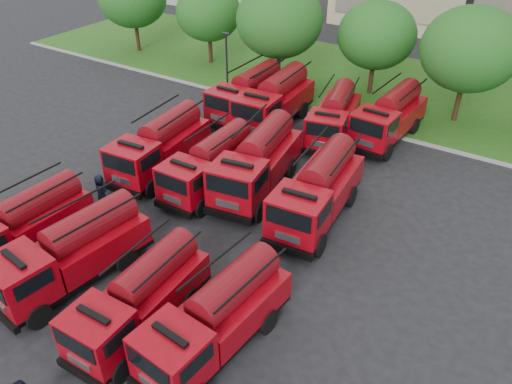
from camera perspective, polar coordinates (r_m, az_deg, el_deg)
ground at (r=23.09m, az=-7.64°, el=-9.17°), size 140.00×140.00×0.00m
lawn at (r=43.09m, az=15.04°, el=11.42°), size 70.00×16.00×0.12m
curb at (r=36.03m, az=10.65°, el=7.58°), size 70.00×0.30×0.14m
tree_1 at (r=46.28m, az=-5.45°, el=19.75°), size 5.71×5.71×6.98m
tree_2 at (r=40.54m, az=2.69°, el=19.03°), size 6.72×6.72×8.22m
tree_3 at (r=40.11m, az=13.64°, el=17.02°), size 5.88×5.88×7.19m
tree_4 at (r=36.92m, az=23.32°, el=14.74°), size 6.55×6.55×8.01m
lamp_post_0 at (r=38.83m, az=-3.36°, el=14.56°), size 0.60×0.25×5.11m
fire_truck_0 at (r=25.62m, az=-24.97°, el=-3.30°), size 2.63×6.66×2.99m
fire_truck_1 at (r=22.93m, az=-20.25°, el=-6.40°), size 3.25×7.25×3.19m
fire_truck_2 at (r=20.22m, az=-13.12°, el=-11.67°), size 2.55×6.57×2.96m
fire_truck_3 at (r=19.03m, az=-4.50°, el=-14.03°), size 2.93×6.94×3.08m
fire_truck_4 at (r=29.85m, az=-10.88°, el=5.25°), size 3.17×7.48×3.32m
fire_truck_5 at (r=27.74m, az=-5.20°, el=3.19°), size 2.62×6.92×3.13m
fire_truck_6 at (r=27.47m, az=0.18°, el=3.45°), size 3.79×7.99×3.49m
fire_truck_7 at (r=25.34m, az=7.08°, el=0.21°), size 3.27×7.70×3.42m
fire_truck_8 at (r=36.22m, az=-0.92°, el=11.10°), size 2.75×7.36×3.34m
fire_truck_9 at (r=34.92m, az=2.17°, el=10.38°), size 3.20×7.92×3.54m
fire_truck_10 at (r=33.48m, az=8.92°, el=8.54°), size 3.78×7.23×3.14m
fire_truck_11 at (r=34.00m, az=14.99°, el=8.34°), size 3.05×7.42×3.31m
firefighter_4 at (r=28.29m, az=-16.99°, el=-1.44°), size 1.01×1.09×1.87m
firefighter_5 at (r=24.94m, az=3.43°, el=-5.07°), size 1.50×0.92×1.51m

